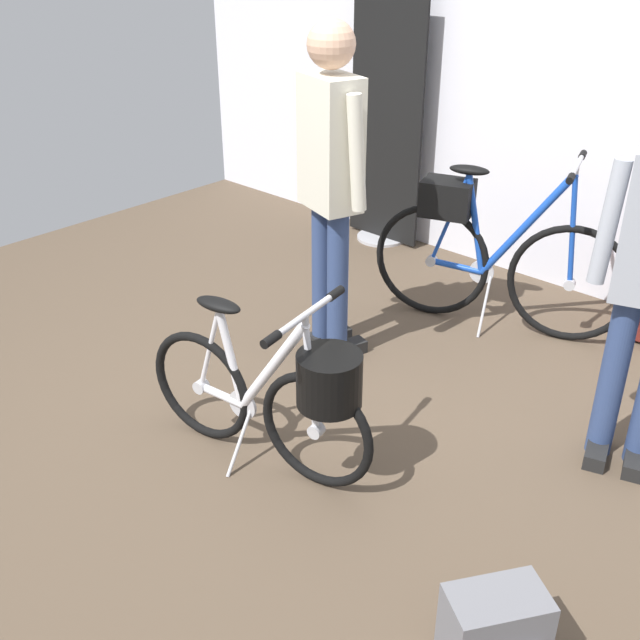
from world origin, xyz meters
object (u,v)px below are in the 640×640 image
floor_banner_stand (386,134)px  display_bike_left (488,251)px  backpack_on_floor (495,632)px  folding_bike_foreground (280,392)px  visitor_browsing (331,176)px

floor_banner_stand → display_bike_left: bearing=-26.9°
floor_banner_stand → backpack_on_floor: floor_banner_stand is taller
floor_banner_stand → folding_bike_foreground: size_ratio=1.53×
display_bike_left → visitor_browsing: visitor_browsing is taller
floor_banner_stand → display_bike_left: 1.43m
display_bike_left → backpack_on_floor: bearing=-57.1°
floor_banner_stand → visitor_browsing: bearing=-61.2°
floor_banner_stand → backpack_on_floor: bearing=-45.9°
visitor_browsing → folding_bike_foreground: bearing=-59.7°
backpack_on_floor → visitor_browsing: bearing=146.6°
folding_bike_foreground → visitor_browsing: bearing=120.3°
folding_bike_foreground → floor_banner_stand: bearing=119.4°
folding_bike_foreground → backpack_on_floor: folding_bike_foreground is taller
floor_banner_stand → display_bike_left: floor_banner_stand is taller
folding_bike_foreground → visitor_browsing: size_ratio=0.66×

